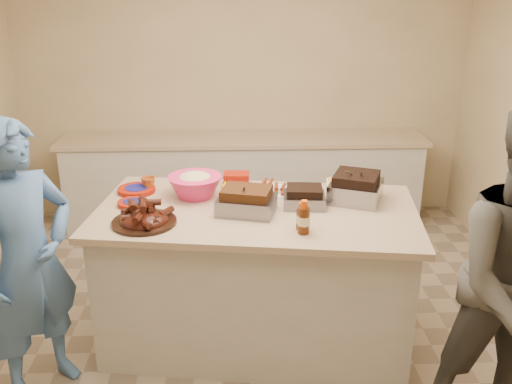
{
  "coord_description": "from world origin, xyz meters",
  "views": [
    {
      "loc": [
        -0.08,
        -3.26,
        2.4
      ],
      "look_at": [
        0.05,
        0.19,
        1.08
      ],
      "focal_mm": 40.0,
      "sensor_mm": 36.0,
      "label": 1
    }
  ],
  "objects_px": {
    "roasting_pan": "(355,200)",
    "coleslaw_bowl": "(195,196)",
    "island": "(256,337)",
    "bbq_bottle_a": "(301,229)",
    "mustard_bottle": "(225,199)",
    "guest_blue": "(48,383)",
    "bbq_bottle_b": "(303,233)",
    "plastic_cup": "(149,190)",
    "rib_platter": "(144,224)"
  },
  "relations": [
    {
      "from": "roasting_pan",
      "to": "coleslaw_bowl",
      "type": "relative_size",
      "value": 0.89
    },
    {
      "from": "island",
      "to": "bbq_bottle_a",
      "type": "height_order",
      "value": "bbq_bottle_a"
    },
    {
      "from": "mustard_bottle",
      "to": "guest_blue",
      "type": "bearing_deg",
      "value": -150.73
    },
    {
      "from": "bbq_bottle_b",
      "to": "plastic_cup",
      "type": "bearing_deg",
      "value": 143.11
    },
    {
      "from": "coleslaw_bowl",
      "to": "bbq_bottle_a",
      "type": "relative_size",
      "value": 2.16
    },
    {
      "from": "plastic_cup",
      "to": "island",
      "type": "bearing_deg",
      "value": -27.01
    },
    {
      "from": "roasting_pan",
      "to": "coleslaw_bowl",
      "type": "xyz_separation_m",
      "value": [
        -1.08,
        0.11,
        0.0
      ]
    },
    {
      "from": "bbq_bottle_a",
      "to": "bbq_bottle_b",
      "type": "xyz_separation_m",
      "value": [
        0.01,
        -0.06,
        0.0
      ]
    },
    {
      "from": "island",
      "to": "rib_platter",
      "type": "relative_size",
      "value": 5.22
    },
    {
      "from": "island",
      "to": "plastic_cup",
      "type": "bearing_deg",
      "value": 160.77
    },
    {
      "from": "island",
      "to": "mustard_bottle",
      "type": "height_order",
      "value": "mustard_bottle"
    },
    {
      "from": "rib_platter",
      "to": "bbq_bottle_a",
      "type": "distance_m",
      "value": 0.95
    },
    {
      "from": "roasting_pan",
      "to": "bbq_bottle_a",
      "type": "distance_m",
      "value": 0.61
    },
    {
      "from": "bbq_bottle_b",
      "to": "mustard_bottle",
      "type": "distance_m",
      "value": 0.73
    },
    {
      "from": "rib_platter",
      "to": "mustard_bottle",
      "type": "relative_size",
      "value": 3.05
    },
    {
      "from": "island",
      "to": "bbq_bottle_a",
      "type": "distance_m",
      "value": 1.06
    },
    {
      "from": "bbq_bottle_a",
      "to": "mustard_bottle",
      "type": "xyz_separation_m",
      "value": [
        -0.46,
        0.51,
        0.0
      ]
    },
    {
      "from": "rib_platter",
      "to": "roasting_pan",
      "type": "distance_m",
      "value": 1.4
    },
    {
      "from": "island",
      "to": "plastic_cup",
      "type": "height_order",
      "value": "plastic_cup"
    },
    {
      "from": "island",
      "to": "bbq_bottle_a",
      "type": "bearing_deg",
      "value": -43.9
    },
    {
      "from": "coleslaw_bowl",
      "to": "bbq_bottle_a",
      "type": "bearing_deg",
      "value": -40.38
    },
    {
      "from": "rib_platter",
      "to": "roasting_pan",
      "type": "xyz_separation_m",
      "value": [
        1.36,
        0.33,
        -0.0
      ]
    },
    {
      "from": "island",
      "to": "guest_blue",
      "type": "relative_size",
      "value": 1.21
    },
    {
      "from": "rib_platter",
      "to": "plastic_cup",
      "type": "xyz_separation_m",
      "value": [
        -0.05,
        0.58,
        -0.0
      ]
    },
    {
      "from": "island",
      "to": "rib_platter",
      "type": "bearing_deg",
      "value": -155.9
    },
    {
      "from": "roasting_pan",
      "to": "coleslaw_bowl",
      "type": "height_order",
      "value": "coleslaw_bowl"
    },
    {
      "from": "island",
      "to": "rib_platter",
      "type": "xyz_separation_m",
      "value": [
        -0.69,
        -0.2,
        0.98
      ]
    },
    {
      "from": "bbq_bottle_a",
      "to": "roasting_pan",
      "type": "bearing_deg",
      "value": 47.23
    },
    {
      "from": "roasting_pan",
      "to": "bbq_bottle_b",
      "type": "distance_m",
      "value": 0.65
    },
    {
      "from": "bbq_bottle_b",
      "to": "plastic_cup",
      "type": "xyz_separation_m",
      "value": [
        -1.01,
        0.76,
        0.0
      ]
    },
    {
      "from": "island",
      "to": "guest_blue",
      "type": "bearing_deg",
      "value": -153.88
    },
    {
      "from": "bbq_bottle_b",
      "to": "guest_blue",
      "type": "relative_size",
      "value": 0.12
    },
    {
      "from": "guest_blue",
      "to": "roasting_pan",
      "type": "bearing_deg",
      "value": -36.04
    },
    {
      "from": "island",
      "to": "plastic_cup",
      "type": "relative_size",
      "value": 20.3
    },
    {
      "from": "roasting_pan",
      "to": "guest_blue",
      "type": "relative_size",
      "value": 0.19
    },
    {
      "from": "island",
      "to": "mustard_bottle",
      "type": "distance_m",
      "value": 1.02
    },
    {
      "from": "island",
      "to": "bbq_bottle_b",
      "type": "distance_m",
      "value": 1.08
    },
    {
      "from": "coleslaw_bowl",
      "to": "guest_blue",
      "type": "distance_m",
      "value": 1.51
    },
    {
      "from": "rib_platter",
      "to": "bbq_bottle_b",
      "type": "relative_size",
      "value": 1.92
    },
    {
      "from": "coleslaw_bowl",
      "to": "mustard_bottle",
      "type": "bearing_deg",
      "value": -13.88
    },
    {
      "from": "bbq_bottle_a",
      "to": "bbq_bottle_b",
      "type": "bearing_deg",
      "value": -80.34
    },
    {
      "from": "bbq_bottle_a",
      "to": "plastic_cup",
      "type": "xyz_separation_m",
      "value": [
        -1.0,
        0.7,
        0.0
      ]
    },
    {
      "from": "roasting_pan",
      "to": "bbq_bottle_a",
      "type": "xyz_separation_m",
      "value": [
        -0.42,
        -0.45,
        0.0
      ]
    },
    {
      "from": "rib_platter",
      "to": "bbq_bottle_b",
      "type": "height_order",
      "value": "bbq_bottle_b"
    },
    {
      "from": "roasting_pan",
      "to": "guest_blue",
      "type": "distance_m",
      "value": 2.3
    },
    {
      "from": "mustard_bottle",
      "to": "plastic_cup",
      "type": "bearing_deg",
      "value": 160.83
    },
    {
      "from": "roasting_pan",
      "to": "bbq_bottle_b",
      "type": "height_order",
      "value": "bbq_bottle_b"
    },
    {
      "from": "bbq_bottle_a",
      "to": "guest_blue",
      "type": "height_order",
      "value": "bbq_bottle_a"
    },
    {
      "from": "bbq_bottle_a",
      "to": "guest_blue",
      "type": "distance_m",
      "value": 1.87
    },
    {
      "from": "bbq_bottle_a",
      "to": "rib_platter",
      "type": "bearing_deg",
      "value": 172.89
    }
  ]
}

